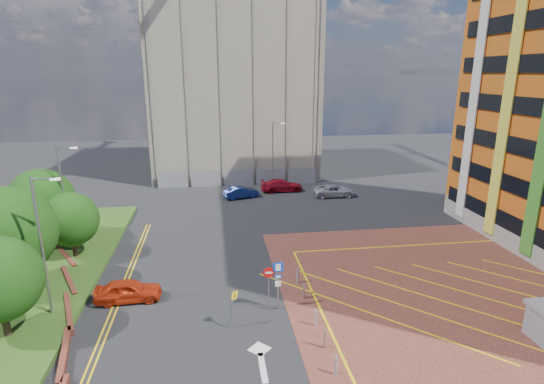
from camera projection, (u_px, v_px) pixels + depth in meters
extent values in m
plane|color=black|center=(272.00, 319.00, 24.20)|extent=(140.00, 140.00, 0.00)
cube|color=brown|center=(497.00, 301.00, 26.06)|extent=(26.00, 26.00, 0.02)
cube|color=brown|center=(64.00, 355.00, 20.84)|extent=(1.25, 4.56, 0.40)
cube|color=brown|center=(69.00, 312.00, 24.51)|extent=(1.86, 4.43, 0.40)
cube|color=brown|center=(69.00, 281.00, 28.17)|extent=(2.29, 4.27, 0.40)
cube|color=brown|center=(66.00, 257.00, 31.79)|extent=(2.69, 4.06, 0.40)
cylinder|color=#3D2B1C|center=(5.00, 318.00, 21.99)|extent=(0.36, 0.36, 2.00)
cylinder|color=#3D2B1C|center=(16.00, 273.00, 26.50)|extent=(0.36, 0.36, 2.40)
sphere|color=#0F370C|center=(8.00, 232.00, 25.75)|extent=(5.60, 5.60, 5.60)
cylinder|color=#3D2B1C|center=(74.00, 245.00, 31.61)|extent=(0.36, 0.36, 1.80)
sphere|color=#0F370C|center=(71.00, 219.00, 31.07)|extent=(4.00, 4.00, 4.00)
cylinder|color=#3D2B1C|center=(46.00, 230.00, 34.02)|extent=(0.36, 0.36, 2.20)
sphere|color=#0F370C|center=(42.00, 200.00, 33.34)|extent=(5.00, 5.00, 5.00)
cylinder|color=#9EA0A8|center=(42.00, 248.00, 23.28)|extent=(0.16, 0.16, 8.00)
cylinder|color=#9EA0A8|center=(43.00, 179.00, 22.30)|extent=(1.20, 0.10, 0.10)
cube|color=silver|center=(55.00, 179.00, 22.39)|extent=(0.50, 0.15, 0.12)
cylinder|color=#9EA0A8|center=(64.00, 198.00, 32.54)|extent=(0.16, 0.16, 8.00)
cylinder|color=#9EA0A8|center=(65.00, 148.00, 31.56)|extent=(1.20, 0.10, 0.10)
cube|color=silver|center=(74.00, 148.00, 31.65)|extent=(0.50, 0.15, 0.12)
cylinder|color=#9EA0A8|center=(273.00, 156.00, 50.33)|extent=(0.16, 0.16, 8.00)
cylinder|color=#9EA0A8|center=(278.00, 123.00, 49.35)|extent=(1.20, 0.10, 0.10)
cube|color=silver|center=(283.00, 123.00, 49.44)|extent=(0.50, 0.15, 0.12)
cylinder|color=#9EA0A8|center=(278.00, 285.00, 24.79)|extent=(0.10, 0.10, 3.20)
cube|color=#0B3FC7|center=(278.00, 267.00, 24.45)|extent=(0.60, 0.04, 0.60)
cube|color=white|center=(278.00, 267.00, 24.42)|extent=(0.30, 0.02, 0.42)
cube|color=#0B3FC7|center=(278.00, 277.00, 24.61)|extent=(0.40, 0.04, 0.25)
cube|color=white|center=(278.00, 277.00, 24.59)|extent=(0.28, 0.02, 0.14)
cube|color=white|center=(278.00, 284.00, 24.73)|extent=(0.35, 0.04, 0.35)
cylinder|color=#9EA0A8|center=(269.00, 289.00, 24.78)|extent=(0.08, 0.08, 2.70)
cylinder|color=red|center=(269.00, 273.00, 24.45)|extent=(0.64, 0.04, 0.64)
cube|color=white|center=(269.00, 273.00, 24.43)|extent=(0.44, 0.02, 0.10)
cylinder|color=#9EA0A8|center=(231.00, 310.00, 23.07)|extent=(0.54, 0.08, 2.17)
cube|color=yellow|center=(234.00, 296.00, 22.83)|extent=(0.41, 0.41, 0.53)
cylinder|color=black|center=(336.00, 366.00, 19.62)|extent=(0.14, 0.14, 0.90)
cylinder|color=#9EA0A8|center=(325.00, 340.00, 21.52)|extent=(0.14, 0.14, 0.90)
cylinder|color=black|center=(315.00, 319.00, 23.43)|extent=(0.14, 0.14, 0.90)
cylinder|color=#9EA0A8|center=(304.00, 292.00, 26.29)|extent=(0.14, 0.14, 0.90)
cylinder|color=black|center=(298.00, 277.00, 28.19)|extent=(0.14, 0.14, 0.90)
cube|color=#A59887|center=(233.00, 91.00, 59.32)|extent=(21.20, 19.20, 22.00)
cube|color=yellow|center=(245.00, 47.00, 59.86)|extent=(0.90, 0.90, 34.00)
cube|color=gray|center=(247.00, 177.00, 52.65)|extent=(21.60, 0.06, 2.00)
imported|color=red|center=(128.00, 291.00, 26.01)|extent=(4.05, 1.77, 1.36)
imported|color=navy|center=(241.00, 192.00, 47.37)|extent=(4.14, 2.42, 1.29)
imported|color=maroon|center=(282.00, 185.00, 50.04)|extent=(4.98, 2.17, 1.42)
imported|color=silver|center=(334.00, 191.00, 48.00)|extent=(4.77, 2.25, 1.32)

